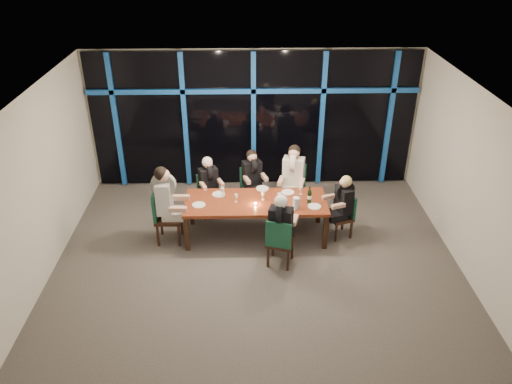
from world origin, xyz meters
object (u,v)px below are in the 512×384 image
chair_end_right (344,213)px  diner_end_right (342,198)px  chair_near_mid (280,240)px  diner_far_left (209,178)px  diner_end_left (166,194)px  wine_bottle (309,197)px  chair_far_right (293,186)px  chair_far_mid (251,186)px  dining_table (256,204)px  water_pitcher (296,203)px  diner_far_right (293,170)px  chair_end_left (163,214)px  diner_near_mid (281,219)px  diner_far_mid (252,172)px  chair_far_left (208,192)px

chair_end_right → diner_end_right: (-0.07, -0.02, 0.34)m
chair_near_mid → diner_end_right: size_ratio=1.13×
diner_far_left → diner_end_right: 2.61m
diner_end_left → wine_bottle: diner_end_left is taller
chair_far_right → wine_bottle: 1.08m
chair_near_mid → diner_end_right: 1.53m
chair_far_mid → diner_end_left: diner_end_left is taller
chair_end_right → wine_bottle: (-0.68, -0.07, 0.40)m
chair_near_mid → diner_far_left: diner_far_left is taller
chair_far_mid → diner_end_left: 2.00m
dining_table → diner_end_left: size_ratio=2.58×
water_pitcher → wine_bottle: bearing=35.9°
diner_far_right → diner_end_right: size_ratio=1.16×
chair_near_mid → diner_end_right: diner_end_right is taller
chair_end_left → wine_bottle: (2.65, 0.03, 0.30)m
dining_table → diner_near_mid: 0.98m
chair_far_right → water_pitcher: 1.24m
diner_end_left → diner_near_mid: 2.14m
diner_far_right → diner_end_left: size_ratio=0.96×
wine_bottle → chair_near_mid: bearing=-124.3°
diner_near_mid → wine_bottle: 0.96m
diner_near_mid → diner_end_left: bearing=-3.7°
dining_table → chair_near_mid: chair_near_mid is taller
chair_end_left → chair_far_mid: bearing=-52.7°
diner_end_right → diner_near_mid: (-1.17, -0.83, 0.08)m
diner_far_mid → diner_far_right: diner_far_right is taller
chair_end_left → diner_near_mid: 2.24m
diner_far_mid → diner_end_right: 1.92m
chair_end_right → diner_end_right: bearing=-90.0°
chair_far_left → diner_near_mid: size_ratio=0.94×
chair_far_mid → chair_end_right: bearing=-50.8°
chair_far_left → diner_far_right: 1.75m
diner_far_left → diner_far_mid: 0.89m
diner_end_left → diner_end_right: bearing=-87.5°
diner_end_left → chair_far_right: bearing=-65.0°
dining_table → chair_end_right: bearing=-0.6°
chair_end_left → diner_far_left: bearing=-40.1°
chair_end_left → diner_far_mid: 2.00m
chair_far_right → diner_far_left: size_ratio=1.19×
chair_far_mid → chair_near_mid: chair_near_mid is taller
diner_end_left → wine_bottle: (2.56, 0.03, -0.11)m
chair_end_right → chair_near_mid: (-1.27, -0.93, 0.05)m
dining_table → chair_end_right: size_ratio=3.04×
diner_far_left → diner_end_left: (-0.69, -0.89, 0.16)m
diner_near_mid → chair_end_left: bearing=-3.0°
chair_far_mid → diner_end_right: bearing=-52.5°
chair_far_left → diner_far_right: (1.68, 0.01, 0.47)m
diner_near_mid → diner_far_right: bearing=-84.7°
diner_end_right → wine_bottle: 0.62m
chair_far_right → chair_end_left: size_ratio=0.96×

